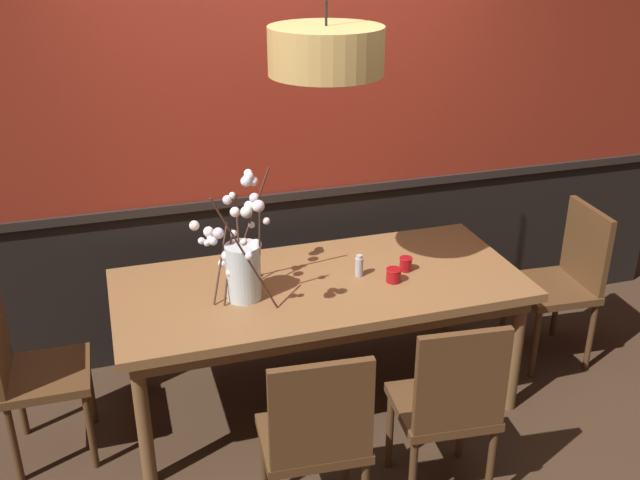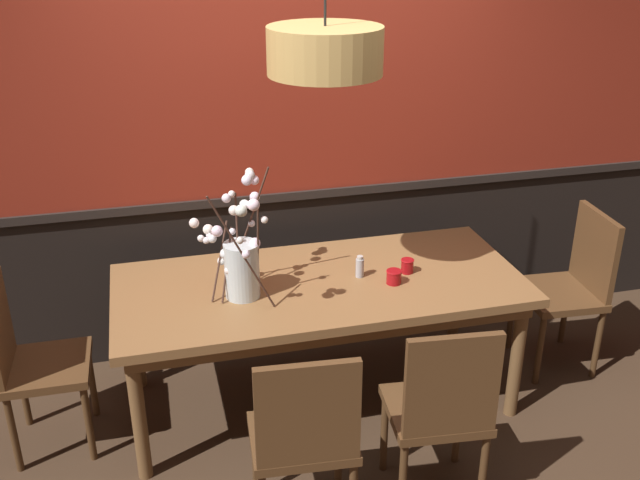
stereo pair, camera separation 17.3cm
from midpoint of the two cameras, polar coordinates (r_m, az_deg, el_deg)
The scene contains 12 objects.
ground_plane at distance 4.23m, azimuth 1.19°, elevation -12.29°, with size 24.00×24.00×0.00m, color #422D1E.
back_wall at distance 4.27m, azimuth -1.35°, elevation 9.12°, with size 5.37×0.14×2.83m.
dining_table at distance 3.87m, azimuth 1.28°, elevation -4.31°, with size 2.14×0.96×0.75m.
chair_head_west_end at distance 3.86m, azimuth -20.60°, elevation -8.59°, with size 0.42×0.43×0.94m.
chair_head_east_end at distance 4.55m, azimuth 20.19°, elevation -3.09°, with size 0.45×0.48×0.97m.
chair_near_side_left at distance 3.15m, azimuth 0.40°, elevation -14.99°, with size 0.48×0.42×0.94m.
chair_near_side_right at distance 3.34m, azimuth 10.98°, elevation -12.70°, with size 0.47×0.44×0.97m.
vase_with_blossoms at distance 3.62m, azimuth -4.87°, elevation -1.67°, with size 0.41×0.61×0.65m.
candle_holder_nearer_center at distance 3.82m, azimuth 7.10°, elevation -2.88°, with size 0.08×0.08×0.07m.
candle_holder_nearer_edge at distance 3.95m, azimuth 8.09°, elevation -2.02°, with size 0.07×0.07×0.08m.
condiment_bottle at distance 3.87m, azimuth 4.41°, elevation -2.14°, with size 0.04×0.04×0.12m.
pendant_lamp at distance 3.36m, azimuth 1.92°, elevation 14.58°, with size 0.53×0.53×0.98m.
Camera 2 is at (-0.84, -3.29, 2.53)m, focal length 40.89 mm.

